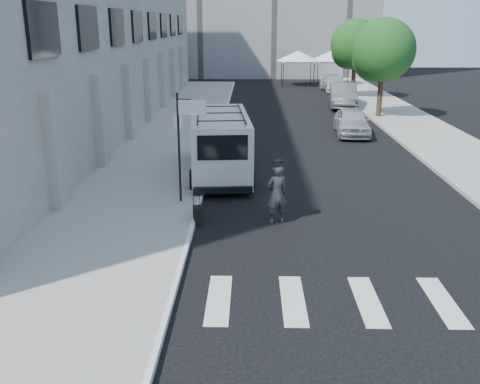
{
  "coord_description": "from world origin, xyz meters",
  "views": [
    {
      "loc": [
        -0.33,
        -13.27,
        5.7
      ],
      "look_at": [
        -0.62,
        0.58,
        1.3
      ],
      "focal_mm": 40.0,
      "sensor_mm": 36.0,
      "label": 1
    }
  ],
  "objects_px": {
    "parked_car_b": "(343,95)",
    "parked_car_c": "(334,84)",
    "briefcase": "(199,213)",
    "cargo_van": "(220,144)",
    "businessman": "(277,194)",
    "parked_car_a": "(352,122)",
    "suitcase": "(198,215)"
  },
  "relations": [
    {
      "from": "briefcase",
      "to": "cargo_van",
      "type": "distance_m",
      "value": 5.04
    },
    {
      "from": "parked_car_b",
      "to": "briefcase",
      "type": "bearing_deg",
      "value": -102.99
    },
    {
      "from": "parked_car_b",
      "to": "parked_car_c",
      "type": "bearing_deg",
      "value": 92.4
    },
    {
      "from": "briefcase",
      "to": "parked_car_c",
      "type": "relative_size",
      "value": 0.1
    },
    {
      "from": "cargo_van",
      "to": "suitcase",
      "type": "bearing_deg",
      "value": -98.76
    },
    {
      "from": "briefcase",
      "to": "cargo_van",
      "type": "bearing_deg",
      "value": 87.32
    },
    {
      "from": "briefcase",
      "to": "parked_car_a",
      "type": "bearing_deg",
      "value": 63.48
    },
    {
      "from": "suitcase",
      "to": "parked_car_b",
      "type": "distance_m",
      "value": 24.38
    },
    {
      "from": "businessman",
      "to": "cargo_van",
      "type": "xyz_separation_m",
      "value": [
        -1.96,
        5.25,
        0.33
      ]
    },
    {
      "from": "businessman",
      "to": "parked_car_c",
      "type": "height_order",
      "value": "businessman"
    },
    {
      "from": "businessman",
      "to": "parked_car_a",
      "type": "relative_size",
      "value": 0.43
    },
    {
      "from": "businessman",
      "to": "suitcase",
      "type": "height_order",
      "value": "businessman"
    },
    {
      "from": "suitcase",
      "to": "cargo_van",
      "type": "xyz_separation_m",
      "value": [
        0.36,
        5.42,
        0.96
      ]
    },
    {
      "from": "businessman",
      "to": "briefcase",
      "type": "distance_m",
      "value": 2.47
    },
    {
      "from": "parked_car_a",
      "to": "parked_car_c",
      "type": "relative_size",
      "value": 0.91
    },
    {
      "from": "briefcase",
      "to": "parked_car_c",
      "type": "distance_m",
      "value": 32.86
    },
    {
      "from": "parked_car_c",
      "to": "cargo_van",
      "type": "bearing_deg",
      "value": -110.98
    },
    {
      "from": "parked_car_b",
      "to": "parked_car_c",
      "type": "relative_size",
      "value": 1.1
    },
    {
      "from": "cargo_van",
      "to": "parked_car_b",
      "type": "height_order",
      "value": "cargo_van"
    },
    {
      "from": "cargo_van",
      "to": "parked_car_b",
      "type": "bearing_deg",
      "value": 61.58
    },
    {
      "from": "businessman",
      "to": "cargo_van",
      "type": "relative_size",
      "value": 0.28
    },
    {
      "from": "businessman",
      "to": "cargo_van",
      "type": "distance_m",
      "value": 5.61
    },
    {
      "from": "briefcase",
      "to": "parked_car_a",
      "type": "relative_size",
      "value": 0.11
    },
    {
      "from": "cargo_van",
      "to": "parked_car_c",
      "type": "bearing_deg",
      "value": 67.79
    },
    {
      "from": "parked_car_c",
      "to": "suitcase",
      "type": "bearing_deg",
      "value": -108.81
    },
    {
      "from": "businessman",
      "to": "suitcase",
      "type": "xyz_separation_m",
      "value": [
        -2.32,
        -0.18,
        -0.62
      ]
    },
    {
      "from": "parked_car_a",
      "to": "parked_car_b",
      "type": "relative_size",
      "value": 0.83
    },
    {
      "from": "suitcase",
      "to": "cargo_van",
      "type": "bearing_deg",
      "value": 71.88
    },
    {
      "from": "briefcase",
      "to": "parked_car_b",
      "type": "relative_size",
      "value": 0.09
    },
    {
      "from": "businessman",
      "to": "parked_car_b",
      "type": "xyz_separation_m",
      "value": [
        5.68,
        22.85,
        -0.07
      ]
    },
    {
      "from": "cargo_van",
      "to": "parked_car_a",
      "type": "relative_size",
      "value": 1.56
    },
    {
      "from": "briefcase",
      "to": "cargo_van",
      "type": "xyz_separation_m",
      "value": [
        0.38,
        4.91,
        1.07
      ]
    }
  ]
}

